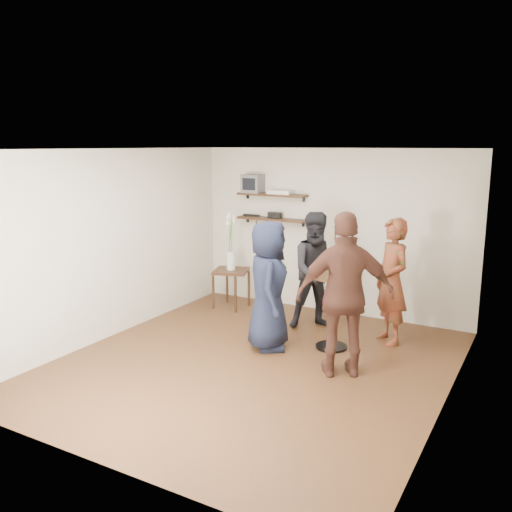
{
  "coord_description": "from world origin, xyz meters",
  "views": [
    {
      "loc": [
        3.08,
        -5.46,
        2.65
      ],
      "look_at": [
        -0.19,
        0.4,
        1.27
      ],
      "focal_mm": 38.0,
      "sensor_mm": 36.0,
      "label": 1
    }
  ],
  "objects_px": {
    "person_navy": "(268,286)",
    "person_brown": "(345,295)",
    "crt_monitor": "(253,184)",
    "side_table": "(231,276)",
    "person_plaid": "(392,281)",
    "person_dark": "(318,271)",
    "radio": "(275,215)",
    "dvd_deck": "(281,192)",
    "drinks_table": "(333,301)"
  },
  "relations": [
    {
      "from": "side_table",
      "to": "person_brown",
      "type": "height_order",
      "value": "person_brown"
    },
    {
      "from": "person_plaid",
      "to": "person_brown",
      "type": "relative_size",
      "value": 0.89
    },
    {
      "from": "radio",
      "to": "person_navy",
      "type": "relative_size",
      "value": 0.13
    },
    {
      "from": "person_navy",
      "to": "drinks_table",
      "type": "bearing_deg",
      "value": -90.0
    },
    {
      "from": "person_navy",
      "to": "person_brown",
      "type": "xyz_separation_m",
      "value": [
        1.17,
        -0.33,
        0.11
      ]
    },
    {
      "from": "drinks_table",
      "to": "person_navy",
      "type": "relative_size",
      "value": 0.59
    },
    {
      "from": "crt_monitor",
      "to": "drinks_table",
      "type": "distance_m",
      "value": 2.79
    },
    {
      "from": "person_plaid",
      "to": "person_brown",
      "type": "xyz_separation_m",
      "value": [
        -0.17,
        -1.32,
        0.11
      ]
    },
    {
      "from": "radio",
      "to": "person_plaid",
      "type": "distance_m",
      "value": 2.42
    },
    {
      "from": "side_table",
      "to": "crt_monitor",
      "type": "bearing_deg",
      "value": 74.14
    },
    {
      "from": "person_navy",
      "to": "person_brown",
      "type": "relative_size",
      "value": 0.88
    },
    {
      "from": "drinks_table",
      "to": "dvd_deck",
      "type": "bearing_deg",
      "value": 136.48
    },
    {
      "from": "crt_monitor",
      "to": "person_brown",
      "type": "height_order",
      "value": "crt_monitor"
    },
    {
      "from": "person_dark",
      "to": "person_navy",
      "type": "xyz_separation_m",
      "value": [
        -0.24,
        -1.08,
        -0.01
      ]
    },
    {
      "from": "dvd_deck",
      "to": "side_table",
      "type": "distance_m",
      "value": 1.59
    },
    {
      "from": "radio",
      "to": "person_plaid",
      "type": "height_order",
      "value": "person_plaid"
    },
    {
      "from": "person_dark",
      "to": "person_navy",
      "type": "bearing_deg",
      "value": -139.01
    },
    {
      "from": "radio",
      "to": "side_table",
      "type": "relative_size",
      "value": 0.32
    },
    {
      "from": "side_table",
      "to": "person_brown",
      "type": "bearing_deg",
      "value": -32.59
    },
    {
      "from": "person_brown",
      "to": "person_dark",
      "type": "bearing_deg",
      "value": -87.01
    },
    {
      "from": "dvd_deck",
      "to": "radio",
      "type": "distance_m",
      "value": 0.39
    },
    {
      "from": "side_table",
      "to": "person_plaid",
      "type": "xyz_separation_m",
      "value": [
        2.73,
        -0.32,
        0.32
      ]
    },
    {
      "from": "dvd_deck",
      "to": "person_navy",
      "type": "height_order",
      "value": "dvd_deck"
    },
    {
      "from": "person_plaid",
      "to": "side_table",
      "type": "bearing_deg",
      "value": -141.02
    },
    {
      "from": "crt_monitor",
      "to": "drinks_table",
      "type": "relative_size",
      "value": 0.32
    },
    {
      "from": "crt_monitor",
      "to": "side_table",
      "type": "height_order",
      "value": "crt_monitor"
    },
    {
      "from": "dvd_deck",
      "to": "radio",
      "type": "bearing_deg",
      "value": 180.0
    },
    {
      "from": "radio",
      "to": "person_navy",
      "type": "bearing_deg",
      "value": -65.0
    },
    {
      "from": "side_table",
      "to": "drinks_table",
      "type": "bearing_deg",
      "value": -23.08
    },
    {
      "from": "crt_monitor",
      "to": "radio",
      "type": "height_order",
      "value": "crt_monitor"
    },
    {
      "from": "crt_monitor",
      "to": "radio",
      "type": "xyz_separation_m",
      "value": [
        0.4,
        0.0,
        -0.5
      ]
    },
    {
      "from": "crt_monitor",
      "to": "dvd_deck",
      "type": "bearing_deg",
      "value": 0.0
    },
    {
      "from": "crt_monitor",
      "to": "side_table",
      "type": "xyz_separation_m",
      "value": [
        -0.14,
        -0.5,
        -1.48
      ]
    },
    {
      "from": "radio",
      "to": "person_brown",
      "type": "distance_m",
      "value": 2.98
    },
    {
      "from": "drinks_table",
      "to": "crt_monitor",
      "type": "bearing_deg",
      "value": 144.77
    },
    {
      "from": "person_plaid",
      "to": "person_brown",
      "type": "bearing_deg",
      "value": -51.98
    },
    {
      "from": "drinks_table",
      "to": "person_dark",
      "type": "height_order",
      "value": "person_dark"
    },
    {
      "from": "side_table",
      "to": "person_brown",
      "type": "relative_size",
      "value": 0.35
    },
    {
      "from": "person_plaid",
      "to": "drinks_table",
      "type": "bearing_deg",
      "value": -90.0
    },
    {
      "from": "person_navy",
      "to": "crt_monitor",
      "type": "bearing_deg",
      "value": 6.19
    },
    {
      "from": "drinks_table",
      "to": "side_table",
      "type": "bearing_deg",
      "value": 156.92
    },
    {
      "from": "person_plaid",
      "to": "person_navy",
      "type": "height_order",
      "value": "person_plaid"
    },
    {
      "from": "crt_monitor",
      "to": "person_plaid",
      "type": "relative_size",
      "value": 0.19
    },
    {
      "from": "person_plaid",
      "to": "person_dark",
      "type": "distance_m",
      "value": 1.11
    },
    {
      "from": "crt_monitor",
      "to": "person_plaid",
      "type": "bearing_deg",
      "value": -17.43
    },
    {
      "from": "person_dark",
      "to": "person_navy",
      "type": "height_order",
      "value": "person_dark"
    },
    {
      "from": "crt_monitor",
      "to": "dvd_deck",
      "type": "distance_m",
      "value": 0.52
    },
    {
      "from": "crt_monitor",
      "to": "person_brown",
      "type": "distance_m",
      "value": 3.39
    },
    {
      "from": "radio",
      "to": "drinks_table",
      "type": "relative_size",
      "value": 0.22
    },
    {
      "from": "radio",
      "to": "side_table",
      "type": "distance_m",
      "value": 1.23
    }
  ]
}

